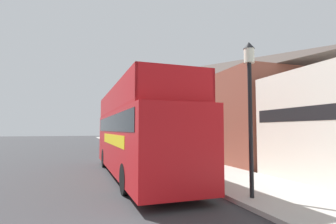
% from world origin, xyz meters
% --- Properties ---
extents(ground_plane, '(144.00, 144.00, 0.00)m').
position_xyz_m(ground_plane, '(0.00, 21.00, 0.00)').
color(ground_plane, '#333335').
extents(sidewalk, '(3.65, 108.00, 0.14)m').
position_xyz_m(sidewalk, '(6.90, 18.00, 0.07)').
color(sidewalk, '#ADAAA3').
rests_on(sidewalk, ground_plane).
extents(brick_terrace_rear, '(6.00, 23.13, 8.34)m').
position_xyz_m(brick_terrace_rear, '(11.73, 19.23, 4.17)').
color(brick_terrace_rear, brown).
rests_on(brick_terrace_rear, ground_plane).
extents(tour_bus, '(2.65, 11.52, 4.09)m').
position_xyz_m(tour_bus, '(3.27, 9.02, 1.90)').
color(tour_bus, red).
rests_on(tour_bus, ground_plane).
extents(parked_car_ahead_of_bus, '(1.87, 4.33, 1.44)m').
position_xyz_m(parked_car_ahead_of_bus, '(3.93, 16.87, 0.68)').
color(parked_car_ahead_of_bus, silver).
rests_on(parked_car_ahead_of_bus, ground_plane).
extents(lamp_post_nearest, '(0.35, 0.35, 4.81)m').
position_xyz_m(lamp_post_nearest, '(5.66, 3.40, 3.45)').
color(lamp_post_nearest, black).
rests_on(lamp_post_nearest, sidewalk).
extents(lamp_post_second, '(0.35, 0.35, 4.35)m').
position_xyz_m(lamp_post_second, '(5.43, 12.47, 3.17)').
color(lamp_post_second, black).
rests_on(lamp_post_second, sidewalk).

